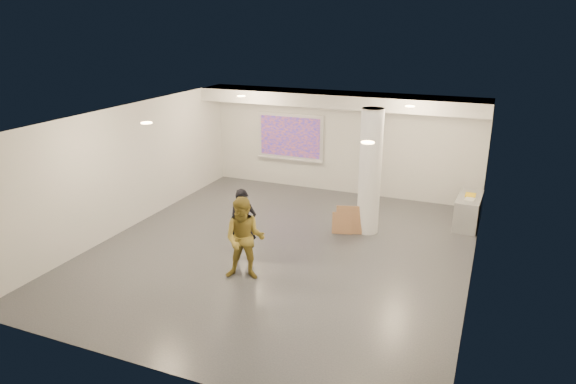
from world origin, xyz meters
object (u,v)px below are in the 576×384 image
at_px(credenza, 468,211).
at_px(man, 245,239).
at_px(projection_screen, 290,137).
at_px(woman, 243,226).
at_px(column, 370,172).

xyz_separation_m(credenza, man, (-3.87, -4.56, 0.46)).
xyz_separation_m(projection_screen, man, (1.45, -5.90, -0.69)).
height_order(projection_screen, woman, projection_screen).
bearing_deg(projection_screen, woman, -78.60).
xyz_separation_m(column, projection_screen, (-3.10, 2.65, 0.03)).
bearing_deg(credenza, woman, -134.90).
bearing_deg(woman, column, 30.83).
bearing_deg(credenza, projection_screen, 168.91).
relative_size(column, projection_screen, 1.43).
bearing_deg(projection_screen, credenza, -14.10).
bearing_deg(projection_screen, man, -76.20).
relative_size(projection_screen, man, 1.25).
relative_size(woman, man, 0.94).
bearing_deg(man, projection_screen, 87.92).
relative_size(projection_screen, credenza, 1.60).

